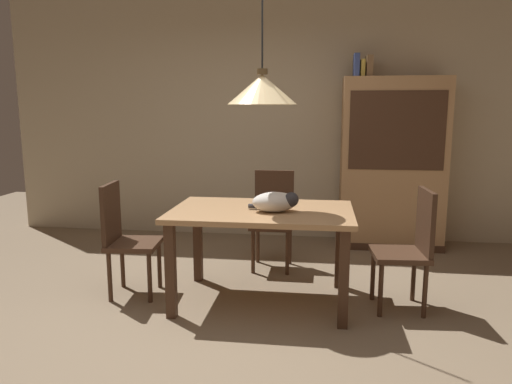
{
  "coord_description": "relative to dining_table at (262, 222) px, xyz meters",
  "views": [
    {
      "loc": [
        0.56,
        -3.0,
        1.52
      ],
      "look_at": [
        0.05,
        0.79,
        0.85
      ],
      "focal_mm": 33.44,
      "sensor_mm": 36.0,
      "label": 1
    }
  ],
  "objects": [
    {
      "name": "hutch_bookcase",
      "position": [
        1.22,
        1.73,
        0.24
      ],
      "size": [
        1.12,
        0.45,
        1.85
      ],
      "color": "tan",
      "rests_on": "ground"
    },
    {
      "name": "chair_left_side",
      "position": [
        -1.13,
        -0.01,
        -0.14
      ],
      "size": [
        0.44,
        0.44,
        0.93
      ],
      "color": "#472D1E",
      "rests_on": "ground"
    },
    {
      "name": "dining_table",
      "position": [
        0.0,
        0.0,
        0.0
      ],
      "size": [
        1.4,
        0.9,
        0.75
      ],
      "color": "tan",
      "rests_on": "ground"
    },
    {
      "name": "pendant_lamp",
      "position": [
        0.0,
        0.0,
        1.01
      ],
      "size": [
        0.52,
        0.52,
        1.3
      ],
      "color": "beige"
    },
    {
      "name": "chair_right_side",
      "position": [
        1.13,
        0.01,
        -0.14
      ],
      "size": [
        0.43,
        0.43,
        0.93
      ],
      "color": "#472D1E",
      "rests_on": "ground"
    },
    {
      "name": "back_wall",
      "position": [
        -0.12,
        2.06,
        0.8
      ],
      "size": [
        6.4,
        0.1,
        2.9
      ],
      "primitive_type": "cube",
      "color": "beige",
      "rests_on": "ground"
    },
    {
      "name": "cat_sleeping",
      "position": [
        0.12,
        -0.07,
        0.18
      ],
      "size": [
        0.4,
        0.3,
        0.16
      ],
      "color": "silver",
      "rests_on": "dining_table"
    },
    {
      "name": "book_brown_thick",
      "position": [
        0.93,
        1.73,
        1.31
      ],
      "size": [
        0.06,
        0.24,
        0.22
      ],
      "primitive_type": "cube",
      "color": "brown",
      "rests_on": "hutch_bookcase"
    },
    {
      "name": "chair_far_back",
      "position": [
        0.0,
        0.88,
        -0.14
      ],
      "size": [
        0.4,
        0.4,
        0.93
      ],
      "color": "#472D1E",
      "rests_on": "ground"
    },
    {
      "name": "book_yellow_short",
      "position": [
        0.86,
        1.73,
        1.29
      ],
      "size": [
        0.04,
        0.2,
        0.18
      ],
      "primitive_type": "cube",
      "color": "gold",
      "rests_on": "hutch_bookcase"
    },
    {
      "name": "book_blue_wide",
      "position": [
        0.8,
        1.73,
        1.32
      ],
      "size": [
        0.06,
        0.24,
        0.24
      ],
      "primitive_type": "cube",
      "color": "#384C93",
      "rests_on": "hutch_bookcase"
    },
    {
      "name": "ground",
      "position": [
        -0.12,
        -0.59,
        -0.65
      ],
      "size": [
        10.0,
        10.0,
        0.0
      ],
      "primitive_type": "plane",
      "color": "#847056"
    }
  ]
}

